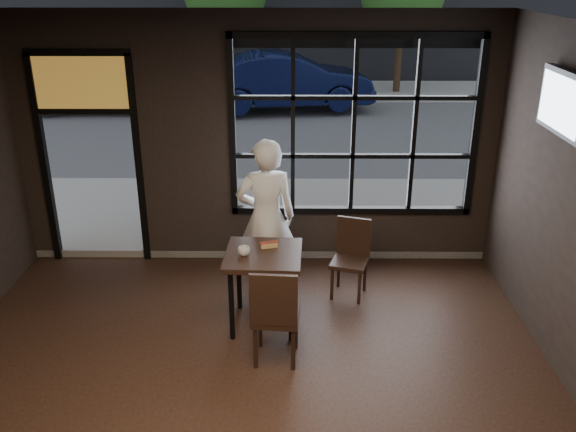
{
  "coord_description": "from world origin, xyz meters",
  "views": [
    {
      "loc": [
        0.45,
        -3.86,
        3.66
      ],
      "look_at": [
        0.4,
        2.2,
        1.15
      ],
      "focal_mm": 38.0,
      "sensor_mm": 36.0,
      "label": 1
    }
  ],
  "objects_px": {
    "cafe_table": "(264,289)",
    "chair_near": "(276,312)",
    "man": "(266,218)",
    "navy_car": "(287,81)"
  },
  "relations": [
    {
      "from": "chair_near",
      "to": "navy_car",
      "type": "relative_size",
      "value": 0.23
    },
    {
      "from": "cafe_table",
      "to": "chair_near",
      "type": "xyz_separation_m",
      "value": [
        0.15,
        -0.63,
        0.09
      ]
    },
    {
      "from": "man",
      "to": "navy_car",
      "type": "height_order",
      "value": "man"
    },
    {
      "from": "man",
      "to": "navy_car",
      "type": "relative_size",
      "value": 0.43
    },
    {
      "from": "man",
      "to": "chair_near",
      "type": "bearing_deg",
      "value": 86.95
    },
    {
      "from": "cafe_table",
      "to": "man",
      "type": "height_order",
      "value": "man"
    },
    {
      "from": "cafe_table",
      "to": "man",
      "type": "distance_m",
      "value": 0.89
    },
    {
      "from": "cafe_table",
      "to": "navy_car",
      "type": "height_order",
      "value": "navy_car"
    },
    {
      "from": "man",
      "to": "navy_car",
      "type": "distance_m",
      "value": 9.69
    },
    {
      "from": "cafe_table",
      "to": "man",
      "type": "bearing_deg",
      "value": 92.22
    }
  ]
}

